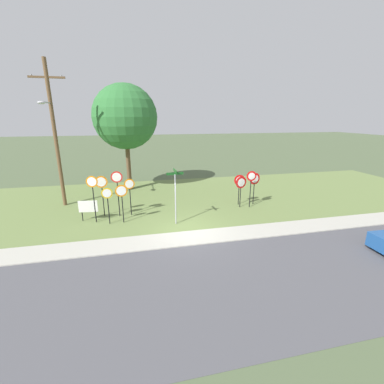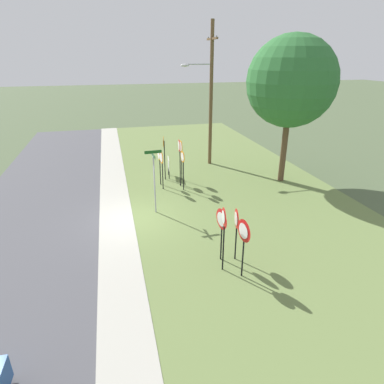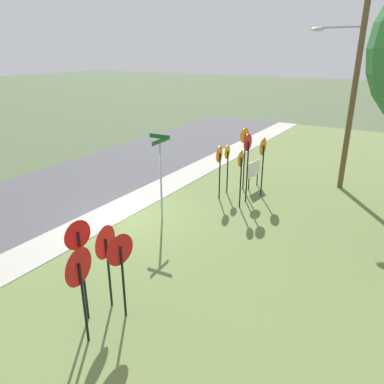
{
  "view_description": "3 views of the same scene",
  "coord_description": "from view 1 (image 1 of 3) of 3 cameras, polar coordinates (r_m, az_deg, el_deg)",
  "views": [
    {
      "loc": [
        -2.67,
        -12.5,
        6.01
      ],
      "look_at": [
        0.86,
        3.08,
        1.32
      ],
      "focal_mm": 24.06,
      "sensor_mm": 36.0,
      "label": 1
    },
    {
      "loc": [
        14.38,
        -0.67,
        7.4
      ],
      "look_at": [
        0.27,
        2.86,
        1.29
      ],
      "focal_mm": 30.64,
      "sensor_mm": 36.0,
      "label": 2
    },
    {
      "loc": [
        9.7,
        8.67,
        5.96
      ],
      "look_at": [
        -0.73,
        2.36,
        1.3
      ],
      "focal_mm": 34.83,
      "sensor_mm": 36.0,
      "label": 3
    }
  ],
  "objects": [
    {
      "name": "ground_plane",
      "position": [
        14.12,
        -0.65,
        -8.81
      ],
      "size": [
        160.0,
        160.0,
        0.0
      ],
      "primitive_type": "plane",
      "color": "#4C5B3D"
    },
    {
      "name": "road_asphalt",
      "position": [
        10.12,
        5.44,
        -20.09
      ],
      "size": [
        44.0,
        6.4,
        0.01
      ],
      "primitive_type": "cube",
      "color": "#4C4C51",
      "rests_on": "ground_plane"
    },
    {
      "name": "sidewalk_strip",
      "position": [
        13.41,
        0.08,
        -10.11
      ],
      "size": [
        44.0,
        1.6,
        0.06
      ],
      "primitive_type": "cube",
      "color": "#ADAA9E",
      "rests_on": "ground_plane"
    },
    {
      "name": "grass_median",
      "position": [
        19.63,
        -4.33,
        -1.45
      ],
      "size": [
        44.0,
        12.0,
        0.04
      ],
      "primitive_type": "cube",
      "color": "olive",
      "rests_on": "ground_plane"
    },
    {
      "name": "stop_sign_near_left",
      "position": [
        15.62,
        -21.15,
        0.52
      ],
      "size": [
        0.65,
        0.14,
        2.79
      ],
      "rotation": [
        0.0,
        0.0,
        -0.18
      ],
      "color": "black",
      "rests_on": "grass_median"
    },
    {
      "name": "stop_sign_near_right",
      "position": [
        16.56,
        -19.37,
        1.04
      ],
      "size": [
        0.73,
        0.09,
        2.55
      ],
      "rotation": [
        0.0,
        0.0,
        0.01
      ],
      "color": "black",
      "rests_on": "grass_median"
    },
    {
      "name": "stop_sign_far_left",
      "position": [
        16.14,
        -16.24,
        1.68
      ],
      "size": [
        0.69,
        0.1,
        2.85
      ],
      "rotation": [
        0.0,
        0.0,
        -0.05
      ],
      "color": "black",
      "rests_on": "grass_median"
    },
    {
      "name": "stop_sign_far_center",
      "position": [
        15.16,
        -15.32,
        -0.79
      ],
      "size": [
        0.69,
        0.12,
        2.28
      ],
      "rotation": [
        0.0,
        0.0,
        0.11
      ],
      "color": "black",
      "rests_on": "grass_median"
    },
    {
      "name": "stop_sign_far_right",
      "position": [
        15.24,
        -18.23,
        -1.38
      ],
      "size": [
        0.61,
        0.11,
        2.16
      ],
      "rotation": [
        0.0,
        0.0,
        0.1
      ],
      "color": "black",
      "rests_on": "grass_median"
    },
    {
      "name": "stop_sign_center_tall",
      "position": [
        16.24,
        -13.64,
        0.56
      ],
      "size": [
        0.63,
        0.12,
        2.34
      ],
      "rotation": [
        0.0,
        0.0,
        0.11
      ],
      "color": "black",
      "rests_on": "grass_median"
    },
    {
      "name": "yield_sign_near_left",
      "position": [
        18.04,
        10.48,
        2.02
      ],
      "size": [
        0.75,
        0.15,
        2.15
      ],
      "rotation": [
        0.0,
        0.0,
        -0.16
      ],
      "color": "black",
      "rests_on": "grass_median"
    },
    {
      "name": "yield_sign_near_right",
      "position": [
        17.51,
        10.83,
        1.59
      ],
      "size": [
        0.81,
        0.17,
        2.16
      ],
      "rotation": [
        0.0,
        0.0,
        0.17
      ],
      "color": "black",
      "rests_on": "grass_median"
    },
    {
      "name": "yield_sign_far_left",
      "position": [
        18.32,
        13.72,
        2.34
      ],
      "size": [
        0.82,
        0.16,
        2.26
      ],
      "rotation": [
        0.0,
        0.0,
        0.15
      ],
      "color": "black",
      "rests_on": "grass_median"
    },
    {
      "name": "yield_sign_far_right",
      "position": [
        17.58,
        12.99,
        2.47
      ],
      "size": [
        0.68,
        0.12,
        2.53
      ],
      "rotation": [
        0.0,
        0.0,
        -0.11
      ],
      "color": "black",
      "rests_on": "grass_median"
    },
    {
      "name": "street_name_post",
      "position": [
        14.43,
        -3.71,
        -0.06
      ],
      "size": [
        0.96,
        0.82,
        3.21
      ],
      "rotation": [
        0.0,
        0.0,
        0.06
      ],
      "color": "#9EA0A8",
      "rests_on": "grass_median"
    },
    {
      "name": "utility_pole",
      "position": [
        19.2,
        -28.28,
        11.78
      ],
      "size": [
        2.1,
        2.2,
        9.43
      ],
      "color": "brown",
      "rests_on": "grass_median"
    },
    {
      "name": "notice_board",
      "position": [
        16.34,
        -22.03,
        -3.2
      ],
      "size": [
        1.1,
        0.17,
        1.25
      ],
      "rotation": [
        0.0,
        0.0,
        -0.13
      ],
      "color": "black",
      "rests_on": "grass_median"
    },
    {
      "name": "oak_tree_left",
      "position": [
        22.04,
        -14.59,
        15.77
      ],
      "size": [
        5.13,
        5.13,
        8.51
      ],
      "color": "brown",
      "rests_on": "grass_median"
    }
  ]
}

